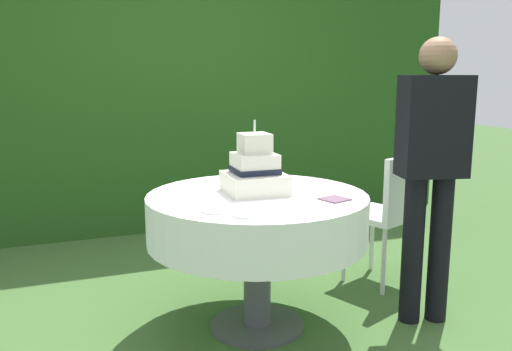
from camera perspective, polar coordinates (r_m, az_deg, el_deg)
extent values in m
plane|color=#3D602D|center=(3.17, 0.13, -15.62)|extent=(20.00, 20.00, 0.00)
cube|color=#234C19|center=(5.00, -9.37, 9.65)|extent=(5.61, 0.42, 2.65)
cylinder|color=#4C4C51|center=(3.17, 0.13, -15.45)|extent=(0.53, 0.53, 0.02)
cylinder|color=#4C4C51|center=(3.03, 0.13, -9.37)|extent=(0.15, 0.15, 0.74)
cylinder|color=brown|center=(2.92, 0.13, -2.32)|extent=(1.17, 1.17, 0.03)
cylinder|color=white|center=(2.95, 0.13, -4.46)|extent=(1.20, 1.20, 0.26)
cube|color=silver|center=(2.94, -0.13, -0.81)|extent=(0.33, 0.33, 0.11)
cube|color=silver|center=(2.92, -0.13, 1.28)|extent=(0.23, 0.23, 0.11)
cube|color=black|center=(2.92, -0.13, 0.60)|extent=(0.24, 0.24, 0.03)
cube|color=silver|center=(2.90, -0.14, 3.40)|extent=(0.16, 0.16, 0.11)
sphere|color=#D13866|center=(3.06, 1.16, 1.22)|extent=(0.08, 0.08, 0.08)
cylinder|color=silver|center=(2.89, -0.14, 5.18)|extent=(0.01, 0.01, 0.07)
cylinder|color=white|center=(3.09, 7.50, -1.25)|extent=(0.12, 0.12, 0.01)
cylinder|color=white|center=(2.57, -4.28, -3.65)|extent=(0.15, 0.15, 0.01)
cylinder|color=white|center=(2.48, -1.08, -4.14)|extent=(0.13, 0.13, 0.01)
cylinder|color=white|center=(2.71, 5.49, -2.91)|extent=(0.10, 0.10, 0.01)
cube|color=#6B4C60|center=(2.82, 8.29, -2.49)|extent=(0.16, 0.16, 0.01)
cylinder|color=white|center=(4.02, 12.13, -6.64)|extent=(0.03, 0.03, 0.45)
cylinder|color=white|center=(3.77, 9.27, -7.69)|extent=(0.03, 0.03, 0.45)
cylinder|color=white|center=(3.85, 16.04, -7.59)|extent=(0.03, 0.03, 0.45)
cylinder|color=white|center=(3.59, 13.32, -8.79)|extent=(0.03, 0.03, 0.45)
cube|color=white|center=(3.73, 12.85, -4.09)|extent=(0.52, 0.52, 0.04)
cube|color=white|center=(3.59, 15.35, -1.20)|extent=(0.39, 0.18, 0.40)
cylinder|color=black|center=(3.27, 18.79, -7.35)|extent=(0.12, 0.12, 0.85)
cylinder|color=black|center=(3.21, 16.19, -7.57)|extent=(0.12, 0.12, 0.85)
cube|color=black|center=(3.10, 18.24, 4.94)|extent=(0.40, 0.28, 0.55)
sphere|color=#8C664C|center=(3.09, 18.66, 11.88)|extent=(0.20, 0.20, 0.20)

